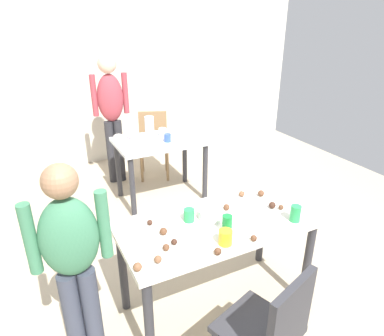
{
  "coord_description": "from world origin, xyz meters",
  "views": [
    {
      "loc": [
        -1.15,
        -1.87,
        2.05
      ],
      "look_at": [
        0.02,
        0.44,
        0.9
      ],
      "focal_mm": 32.31,
      "sensor_mm": 36.0,
      "label": 1
    }
  ],
  "objects_px": {
    "dining_table_near": "(217,234)",
    "chair_far_table": "(153,140)",
    "person_girl_near": "(73,256)",
    "soda_can": "(227,224)",
    "dining_table_far": "(160,149)",
    "chair_near_table": "(270,328)",
    "person_adult_far": "(111,108)",
    "pitcher_far": "(149,125)",
    "mixing_bowl": "(211,214)"
  },
  "relations": [
    {
      "from": "dining_table_near",
      "to": "chair_far_table",
      "type": "relative_size",
      "value": 1.57
    },
    {
      "from": "dining_table_near",
      "to": "person_adult_far",
      "type": "relative_size",
      "value": 0.84
    },
    {
      "from": "chair_far_table",
      "to": "person_girl_near",
      "type": "xyz_separation_m",
      "value": [
        -1.42,
        -2.5,
        0.32
      ]
    },
    {
      "from": "person_girl_near",
      "to": "chair_far_table",
      "type": "bearing_deg",
      "value": 60.34
    },
    {
      "from": "chair_far_table",
      "to": "person_adult_far",
      "type": "distance_m",
      "value": 0.72
    },
    {
      "from": "person_girl_near",
      "to": "pitcher_far",
      "type": "bearing_deg",
      "value": 59.46
    },
    {
      "from": "person_adult_far",
      "to": "dining_table_near",
      "type": "bearing_deg",
      "value": -88.39
    },
    {
      "from": "dining_table_near",
      "to": "soda_can",
      "type": "distance_m",
      "value": 0.21
    },
    {
      "from": "person_adult_far",
      "to": "soda_can",
      "type": "relative_size",
      "value": 13.42
    },
    {
      "from": "chair_near_table",
      "to": "person_adult_far",
      "type": "bearing_deg",
      "value": 89.79
    },
    {
      "from": "dining_table_far",
      "to": "chair_near_table",
      "type": "bearing_deg",
      "value": -98.38
    },
    {
      "from": "dining_table_near",
      "to": "soda_can",
      "type": "relative_size",
      "value": 11.22
    },
    {
      "from": "dining_table_near",
      "to": "soda_can",
      "type": "xyz_separation_m",
      "value": [
        -0.01,
        -0.14,
        0.16
      ]
    },
    {
      "from": "mixing_bowl",
      "to": "chair_near_table",
      "type": "bearing_deg",
      "value": -94.31
    },
    {
      "from": "person_adult_far",
      "to": "pitcher_far",
      "type": "bearing_deg",
      "value": -53.07
    },
    {
      "from": "chair_far_table",
      "to": "soda_can",
      "type": "relative_size",
      "value": 7.13
    },
    {
      "from": "chair_near_table",
      "to": "mixing_bowl",
      "type": "bearing_deg",
      "value": 85.69
    },
    {
      "from": "person_adult_far",
      "to": "pitcher_far",
      "type": "relative_size",
      "value": 8.02
    },
    {
      "from": "person_girl_near",
      "to": "soda_can",
      "type": "distance_m",
      "value": 0.96
    },
    {
      "from": "person_girl_near",
      "to": "dining_table_near",
      "type": "bearing_deg",
      "value": 1.82
    },
    {
      "from": "mixing_bowl",
      "to": "soda_can",
      "type": "xyz_separation_m",
      "value": [
        0.01,
        -0.19,
        0.03
      ]
    },
    {
      "from": "dining_table_near",
      "to": "chair_far_table",
      "type": "height_order",
      "value": "chair_far_table"
    },
    {
      "from": "person_adult_far",
      "to": "chair_near_table",
      "type": "bearing_deg",
      "value": -90.21
    },
    {
      "from": "person_girl_near",
      "to": "dining_table_far",
      "type": "bearing_deg",
      "value": 55.33
    },
    {
      "from": "chair_near_table",
      "to": "pitcher_far",
      "type": "distance_m",
      "value": 2.8
    },
    {
      "from": "person_girl_near",
      "to": "person_adult_far",
      "type": "height_order",
      "value": "person_adult_far"
    },
    {
      "from": "dining_table_near",
      "to": "pitcher_far",
      "type": "relative_size",
      "value": 6.7
    },
    {
      "from": "dining_table_near",
      "to": "person_adult_far",
      "type": "xyz_separation_m",
      "value": [
        -0.07,
        2.49,
        0.34
      ]
    },
    {
      "from": "mixing_bowl",
      "to": "pitcher_far",
      "type": "relative_size",
      "value": 0.84
    },
    {
      "from": "dining_table_far",
      "to": "person_adult_far",
      "type": "bearing_deg",
      "value": 116.47
    },
    {
      "from": "dining_table_far",
      "to": "soda_can",
      "type": "height_order",
      "value": "soda_can"
    },
    {
      "from": "dining_table_far",
      "to": "person_adult_far",
      "type": "height_order",
      "value": "person_adult_far"
    },
    {
      "from": "dining_table_far",
      "to": "chair_far_table",
      "type": "xyz_separation_m",
      "value": [
        0.17,
        0.69,
        -0.13
      ]
    },
    {
      "from": "dining_table_far",
      "to": "person_adult_far",
      "type": "distance_m",
      "value": 0.87
    },
    {
      "from": "dining_table_far",
      "to": "pitcher_far",
      "type": "xyz_separation_m",
      "value": [
        -0.02,
        0.27,
        0.22
      ]
    },
    {
      "from": "person_adult_far",
      "to": "soda_can",
      "type": "distance_m",
      "value": 2.63
    },
    {
      "from": "chair_far_table",
      "to": "mixing_bowl",
      "type": "relative_size",
      "value": 5.04
    },
    {
      "from": "dining_table_far",
      "to": "mixing_bowl",
      "type": "xyz_separation_m",
      "value": [
        -0.31,
        -1.72,
        0.16
      ]
    },
    {
      "from": "chair_near_table",
      "to": "mixing_bowl",
      "type": "distance_m",
      "value": 0.82
    },
    {
      "from": "mixing_bowl",
      "to": "soda_can",
      "type": "distance_m",
      "value": 0.2
    },
    {
      "from": "person_adult_far",
      "to": "soda_can",
      "type": "height_order",
      "value": "person_adult_far"
    },
    {
      "from": "chair_near_table",
      "to": "person_adult_far",
      "type": "xyz_separation_m",
      "value": [
        0.01,
        3.19,
        0.5
      ]
    },
    {
      "from": "dining_table_near",
      "to": "person_girl_near",
      "type": "xyz_separation_m",
      "value": [
        -0.96,
        -0.03,
        0.17
      ]
    },
    {
      "from": "dining_table_far",
      "to": "dining_table_near",
      "type": "bearing_deg",
      "value": -99.1
    },
    {
      "from": "person_adult_far",
      "to": "mixing_bowl",
      "type": "xyz_separation_m",
      "value": [
        0.05,
        -2.43,
        -0.21
      ]
    },
    {
      "from": "dining_table_far",
      "to": "person_girl_near",
      "type": "distance_m",
      "value": 2.2
    },
    {
      "from": "person_girl_near",
      "to": "person_adult_far",
      "type": "bearing_deg",
      "value": 70.43
    },
    {
      "from": "mixing_bowl",
      "to": "person_adult_far",
      "type": "bearing_deg",
      "value": 91.09
    },
    {
      "from": "dining_table_far",
      "to": "chair_near_table",
      "type": "height_order",
      "value": "chair_near_table"
    },
    {
      "from": "chair_far_table",
      "to": "person_girl_near",
      "type": "distance_m",
      "value": 2.89
    }
  ]
}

